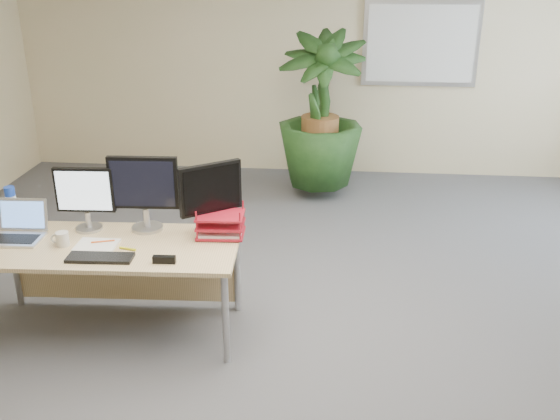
# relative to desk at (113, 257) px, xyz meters

# --- Properties ---
(floor) EXTENTS (8.00, 8.00, 0.00)m
(floor) POSITION_rel_desk_xyz_m (1.23, -0.40, -0.54)
(floor) COLOR #4D4D52
(floor) RESTS_ON ground
(back_wall) EXTENTS (7.00, 0.04, 2.70)m
(back_wall) POSITION_rel_desk_xyz_m (1.23, 3.60, 0.81)
(back_wall) COLOR beige
(back_wall) RESTS_ON floor
(whiteboard) EXTENTS (1.30, 0.04, 0.95)m
(whiteboard) POSITION_rel_desk_xyz_m (2.43, 3.57, 1.01)
(whiteboard) COLOR silver
(whiteboard) RESTS_ON back_wall
(desk) EXTENTS (1.80, 0.83, 0.68)m
(desk) POSITION_rel_desk_xyz_m (0.00, 0.00, 0.00)
(desk) COLOR tan
(desk) RESTS_ON floor
(floor_plant) EXTENTS (0.92, 0.92, 1.50)m
(floor_plant) POSITION_rel_desk_xyz_m (1.34, 2.73, 0.21)
(floor_plant) COLOR #173714
(floor_plant) RESTS_ON floor
(monitor_left) EXTENTS (0.41, 0.19, 0.46)m
(monitor_left) POSITION_rel_desk_xyz_m (-0.20, 0.14, 0.40)
(monitor_left) COLOR #A8A8AD
(monitor_left) RESTS_ON desk
(monitor_right) EXTENTS (0.48, 0.22, 0.54)m
(monitor_right) POSITION_rel_desk_xyz_m (0.21, 0.18, 0.45)
(monitor_right) COLOR #A8A8AD
(monitor_right) RESTS_ON desk
(monitor_dark) EXTENTS (0.39, 0.30, 0.50)m
(monitor_dark) POSITION_rel_desk_xyz_m (0.68, 0.17, 0.43)
(monitor_dark) COLOR #A8A8AD
(monitor_dark) RESTS_ON desk
(laptop) EXTENTS (0.36, 0.31, 0.25)m
(laptop) POSITION_rel_desk_xyz_m (-0.63, -0.03, 0.20)
(laptop) COLOR silver
(laptop) RESTS_ON desk
(keyboard) EXTENTS (0.43, 0.16, 0.02)m
(keyboard) POSITION_rel_desk_xyz_m (0.04, -0.31, 0.15)
(keyboard) COLOR black
(keyboard) RESTS_ON desk
(coffee_mug) EXTENTS (0.12, 0.09, 0.10)m
(coffee_mug) POSITION_rel_desk_xyz_m (-0.28, -0.14, 0.19)
(coffee_mug) COLOR silver
(coffee_mug) RESTS_ON desk
(spiral_notebook) EXTENTS (0.27, 0.21, 0.01)m
(spiral_notebook) POSITION_rel_desk_xyz_m (-0.05, -0.12, 0.15)
(spiral_notebook) COLOR white
(spiral_notebook) RESTS_ON desk
(orange_pen) EXTENTS (0.15, 0.06, 0.01)m
(orange_pen) POSITION_rel_desk_xyz_m (-0.02, -0.08, 0.16)
(orange_pen) COLOR orange
(orange_pen) RESTS_ON spiral_notebook
(yellow_highlighter) EXTENTS (0.12, 0.04, 0.02)m
(yellow_highlighter) POSITION_rel_desk_xyz_m (0.17, -0.16, 0.15)
(yellow_highlighter) COLOR yellow
(yellow_highlighter) RESTS_ON desk
(water_bottle) EXTENTS (0.08, 0.08, 0.30)m
(water_bottle) POSITION_rel_desk_xyz_m (-0.75, 0.13, 0.29)
(water_bottle) COLOR silver
(water_bottle) RESTS_ON desk
(letter_tray) EXTENTS (0.33, 0.26, 0.15)m
(letter_tray) POSITION_rel_desk_xyz_m (0.75, 0.12, 0.21)
(letter_tray) COLOR maroon
(letter_tray) RESTS_ON desk
(stapler) EXTENTS (0.15, 0.04, 0.05)m
(stapler) POSITION_rel_desk_xyz_m (0.46, -0.32, 0.17)
(stapler) COLOR black
(stapler) RESTS_ON desk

